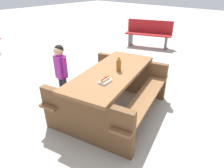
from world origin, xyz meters
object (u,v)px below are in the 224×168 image
child_in_coat (61,67)px  park_bench_near (149,33)px  soda_bottle (119,64)px  picnic_table (112,88)px  hotdog_tray (105,80)px

child_in_coat → park_bench_near: (-3.98, -0.63, -0.23)m
child_in_coat → park_bench_near: size_ratio=0.69×
park_bench_near → soda_bottle: bearing=23.8°
picnic_table → hotdog_tray: 0.51m
soda_bottle → child_in_coat: child_in_coat is taller
picnic_table → child_in_coat: 0.97m
hotdog_tray → child_in_coat: bearing=-90.9°
soda_bottle → park_bench_near: size_ratio=0.15×
soda_bottle → child_in_coat: (0.42, -0.94, -0.17)m
picnic_table → hotdog_tray: size_ratio=11.12×
picnic_table → park_bench_near: 3.95m
soda_bottle → child_in_coat: bearing=-66.1°
soda_bottle → child_in_coat: 1.04m
picnic_table → hotdog_tray: (0.34, 0.17, 0.34)m
picnic_table → child_in_coat: bearing=-69.5°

